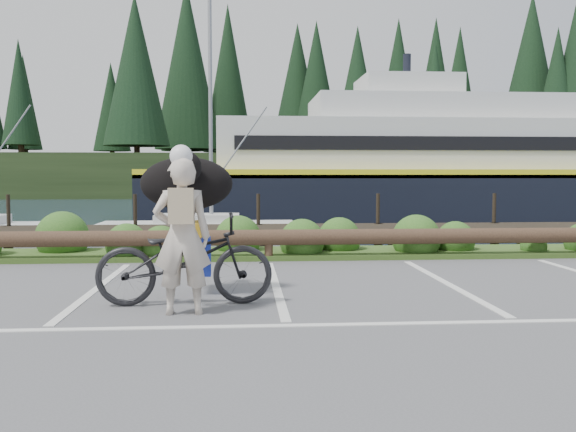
% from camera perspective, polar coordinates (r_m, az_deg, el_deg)
% --- Properties ---
extents(ground, '(72.00, 72.00, 0.00)m').
position_cam_1_polar(ground, '(7.16, -0.30, -9.47)').
color(ground, '#515154').
extents(harbor_backdrop, '(170.00, 160.00, 30.00)m').
position_cam_1_polar(harbor_backdrop, '(85.49, -3.57, 2.87)').
color(harbor_backdrop, '#182739').
rests_on(harbor_backdrop, ground).
extents(vegetation_strip, '(34.00, 1.60, 0.10)m').
position_cam_1_polar(vegetation_strip, '(12.36, -1.95, -3.52)').
color(vegetation_strip, '#3D5B21').
rests_on(vegetation_strip, ground).
extents(log_rail, '(32.00, 0.30, 0.60)m').
position_cam_1_polar(log_rail, '(11.68, -1.81, -4.21)').
color(log_rail, '#443021').
rests_on(log_rail, ground).
extents(bicycle, '(2.25, 0.87, 1.16)m').
position_cam_1_polar(bicycle, '(7.84, -9.64, -4.01)').
color(bicycle, black).
rests_on(bicycle, ground).
extents(cyclist, '(0.69, 0.47, 1.85)m').
position_cam_1_polar(cyclist, '(7.29, -9.88, -1.91)').
color(cyclist, beige).
rests_on(cyclist, ground).
extents(dog, '(0.67, 1.29, 0.73)m').
position_cam_1_polar(dog, '(8.48, -9.47, 3.01)').
color(dog, black).
rests_on(dog, bicycle).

